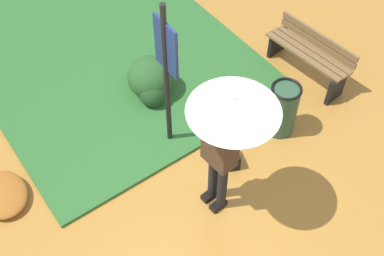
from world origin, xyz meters
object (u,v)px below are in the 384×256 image
(person_with_umbrella, at_px, (227,126))
(info_sign_post, at_px, (166,64))
(trash_bin, at_px, (283,109))
(handbag, at_px, (232,157))
(park_bench, at_px, (309,55))

(person_with_umbrella, height_order, info_sign_post, info_sign_post)
(person_with_umbrella, distance_m, trash_bin, 1.90)
(person_with_umbrella, relative_size, handbag, 5.53)
(trash_bin, bearing_deg, handbag, -85.96)
(person_with_umbrella, height_order, handbag, person_with_umbrella)
(info_sign_post, height_order, park_bench, info_sign_post)
(trash_bin, bearing_deg, park_bench, 118.43)
(info_sign_post, relative_size, trash_bin, 2.76)
(person_with_umbrella, height_order, trash_bin, person_with_umbrella)
(handbag, distance_m, trash_bin, 0.96)
(info_sign_post, bearing_deg, handbag, 28.60)
(info_sign_post, xyz_separation_m, park_bench, (0.16, 2.45, -1.04))
(person_with_umbrella, height_order, park_bench, person_with_umbrella)
(handbag, height_order, trash_bin, trash_bin)
(handbag, xyz_separation_m, trash_bin, (-0.06, 0.92, 0.29))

